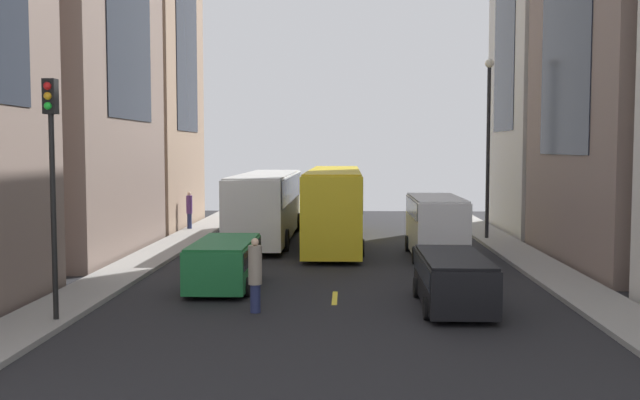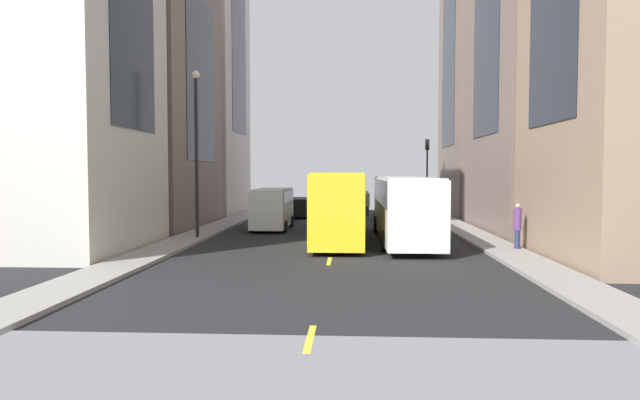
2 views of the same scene
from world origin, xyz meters
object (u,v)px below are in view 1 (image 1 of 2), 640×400
streetcar_yellow (334,200)px  traffic_light_near_corner (52,154)px  pedestrian_crossing_near (189,209)px  delivery_van_white (436,222)px  pedestrian_waiting_curb (255,273)px  car_black_1 (453,277)px  city_bus_white (267,200)px  car_green_0 (224,260)px

streetcar_yellow → traffic_light_near_corner: traffic_light_near_corner is taller
traffic_light_near_corner → pedestrian_crossing_near: bearing=93.1°
delivery_van_white → streetcar_yellow: bearing=134.2°
pedestrian_waiting_curb → pedestrian_crossing_near: (-6.21, 19.87, 0.13)m
delivery_van_white → pedestrian_waiting_curb: bearing=-120.9°
delivery_van_white → car_black_1: size_ratio=1.21×
pedestrian_crossing_near → traffic_light_near_corner: bearing=-83.2°
traffic_light_near_corner → city_bus_white: bearing=78.6°
delivery_van_white → traffic_light_near_corner: (-11.34, -12.16, 2.95)m
car_green_0 → car_black_1: (7.12, -2.76, -0.02)m
streetcar_yellow → pedestrian_waiting_curb: bearing=-97.4°
car_green_0 → pedestrian_crossing_near: (-4.74, 16.32, 0.31)m
city_bus_white → streetcar_yellow: streetcar_yellow is taller
delivery_van_white → pedestrian_crossing_near: (-12.52, 9.33, -0.28)m
streetcar_yellow → car_black_1: bearing=-75.5°
car_black_1 → streetcar_yellow: bearing=104.5°
car_black_1 → pedestrian_crossing_near: bearing=121.9°
city_bus_white → pedestrian_waiting_curb: size_ratio=6.11×
traffic_light_near_corner → pedestrian_waiting_curb: bearing=17.9°
pedestrian_waiting_curb → streetcar_yellow: bearing=61.3°
streetcar_yellow → delivery_van_white: size_ratio=2.45×
pedestrian_crossing_near → delivery_van_white: bearing=-33.1°
city_bus_white → pedestrian_crossing_near: bearing=142.1°
car_green_0 → pedestrian_waiting_curb: (1.48, -3.55, 0.18)m
city_bus_white → streetcar_yellow: 3.59m
city_bus_white → traffic_light_near_corner: traffic_light_near_corner is taller
delivery_van_white → pedestrian_crossing_near: size_ratio=2.83×
pedestrian_waiting_curb → pedestrian_crossing_near: 20.82m
car_green_0 → pedestrian_crossing_near: size_ratio=2.25×
car_black_1 → traffic_light_near_corner: 11.51m
pedestrian_waiting_curb → pedestrian_crossing_near: pedestrian_crossing_near is taller
pedestrian_waiting_curb → city_bus_white: bearing=73.8°
pedestrian_crossing_near → traffic_light_near_corner: size_ratio=0.33×
city_bus_white → pedestrian_crossing_near: size_ratio=6.30×
pedestrian_waiting_curb → car_black_1: bearing=-13.3°
car_black_1 → pedestrian_waiting_curb: 5.70m
streetcar_yellow → delivery_van_white: (4.36, -4.48, -0.61)m
car_green_0 → streetcar_yellow: bearing=73.4°
city_bus_white → streetcar_yellow: size_ratio=0.91×
streetcar_yellow → car_green_0: size_ratio=3.08×
car_black_1 → pedestrian_waiting_curb: bearing=-172.0°
traffic_light_near_corner → delivery_van_white: bearing=47.0°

